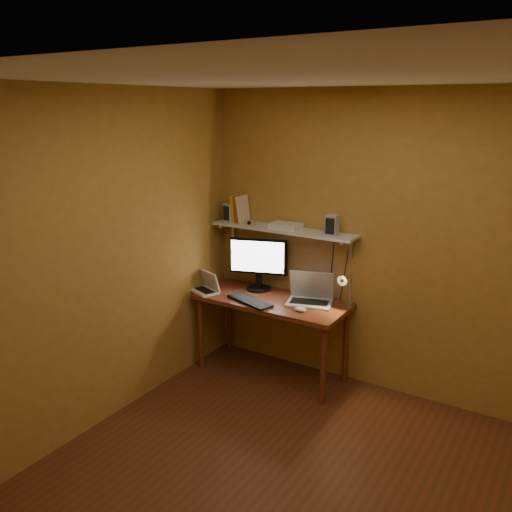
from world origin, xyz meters
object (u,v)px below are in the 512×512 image
Objects in this scene: monitor at (259,261)px; wall_shelf at (283,230)px; mouse at (300,309)px; shelf_camera at (250,223)px; desk at (272,308)px; netbook at (207,286)px; laptop at (310,295)px; desk_lamp at (346,286)px; speaker_left at (230,213)px; keyboard at (250,301)px; router at (286,226)px; speaker_right at (332,225)px.

wall_shelf is at bearing -11.83° from monitor.
wall_shelf reaches higher than mouse.
shelf_camera is (-0.31, -0.07, 0.04)m from wall_shelf.
netbook reaches higher than desk.
laptop is at bearing -24.41° from monitor.
desk_lamp reaches higher than laptop.
shelf_camera reaches higher than mouse.
speaker_left reaches higher than wall_shelf.
wall_shelf is 0.71m from keyboard.
wall_shelf is at bearing -160.92° from router.
laptop is at bearing -16.83° from router.
speaker_right reaches higher than laptop.
wall_shelf is 0.77m from mouse.
wall_shelf is 2.98× the size of keyboard.
mouse is at bearing -21.07° from shelf_camera.
desk is 7.92× the size of speaker_right.
monitor is at bearing 177.85° from speaker_right.
shelf_camera is (-0.67, 0.26, 0.63)m from mouse.
desk is 0.39m from laptop.
shelf_camera is (-0.07, -0.04, 0.37)m from monitor.
keyboard is (-0.46, -0.28, -0.06)m from laptop.
speaker_left is at bearing 168.51° from shelf_camera.
monitor is at bearing -172.15° from router.
monitor is at bearing 147.69° from mouse.
wall_shelf is 5.10× the size of router.
shelf_camera is at bearing -167.56° from monitor.
desk is 0.73m from desk_lamp.
desk is 13.14× the size of mouse.
shelf_camera is (-0.80, -0.05, -0.06)m from speaker_right.
shelf_camera is at bearing 153.03° from mouse.
netbook is at bearing -166.41° from desk.
wall_shelf reaches higher than desk_lamp.
keyboard is 0.49m from mouse.
desk_lamp is 2.15× the size of speaker_left.
netbook reaches higher than keyboard.
monitor is 0.73m from mouse.
wall_shelf is 13.14× the size of mouse.
desk is 0.47m from monitor.
shelf_camera reaches higher than netbook.
speaker_right is 0.64× the size of router.
keyboard is 0.75m from router.
wall_shelf is at bearing 15.86° from speaker_left.
desk is 8.02× the size of speaker_left.
mouse is 1.10× the size of shelf_camera.
mouse is at bearing -20.59° from desk.
desk_lamp is at bearing 33.20° from netbook.
speaker_right reaches higher than speaker_left.
speaker_right is (-0.17, 0.05, 0.50)m from desk_lamp.
shelf_camera is at bearing -179.27° from speaker_right.
mouse is at bearing -138.54° from desk_lamp.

